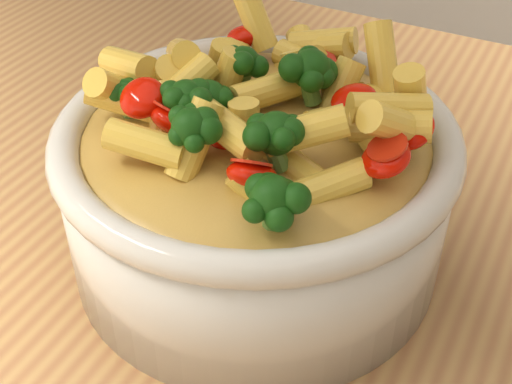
% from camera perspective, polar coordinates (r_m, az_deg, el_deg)
% --- Properties ---
extents(table, '(1.20, 0.80, 0.90)m').
position_cam_1_polar(table, '(0.53, -5.57, -13.41)').
color(table, '#B0824B').
rests_on(table, ground).
extents(serving_bowl, '(0.23, 0.23, 0.10)m').
position_cam_1_polar(serving_bowl, '(0.43, 0.00, 0.13)').
color(serving_bowl, silver).
rests_on(serving_bowl, table).
extents(pasta_salad, '(0.18, 0.18, 0.04)m').
position_cam_1_polar(pasta_salad, '(0.39, 0.00, 7.30)').
color(pasta_salad, '#FFD350').
rests_on(pasta_salad, serving_bowl).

